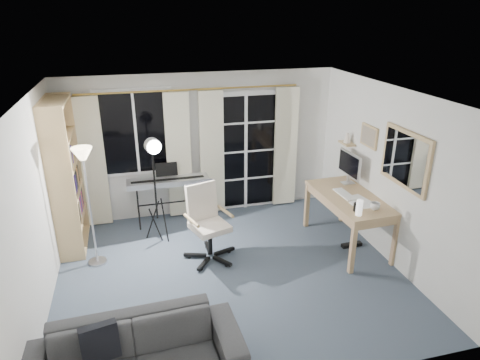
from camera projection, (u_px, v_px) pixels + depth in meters
name	position (u px, v px, depth m)	size (l,w,h in m)	color
floor	(230.00, 273.00, 5.80)	(4.50, 4.00, 0.02)	#363E4E
window	(136.00, 133.00, 6.76)	(1.20, 0.08, 1.40)	white
french_door	(245.00, 152.00, 7.35)	(1.32, 0.09, 2.11)	white
curtains	(195.00, 154.00, 7.04)	(3.60, 0.07, 2.13)	gold
bookshelf	(63.00, 181.00, 6.09)	(0.36, 1.03, 2.21)	#A68557
torchiere_lamp	(85.00, 172.00, 5.52)	(0.34, 0.34, 1.69)	#B2B2B7
keyboard_piano	(168.00, 182.00, 6.90)	(1.30, 0.63, 0.94)	black
studio_light	(154.00, 158.00, 6.07)	(0.35, 0.36, 1.68)	black
office_chair	(205.00, 215.00, 5.98)	(0.75, 0.72, 1.08)	black
desk	(349.00, 202.00, 6.25)	(0.81, 1.51, 0.79)	tan
monitor	(349.00, 165.00, 6.55)	(0.20, 0.57, 0.50)	silver
desk_clutter	(353.00, 214.00, 6.04)	(0.45, 0.91, 1.01)	white
mug	(375.00, 205.00, 5.76)	(0.13, 0.10, 0.13)	silver
wall_mirror	(405.00, 159.00, 5.42)	(0.04, 0.94, 0.74)	#A68557
framed_print	(369.00, 136.00, 6.21)	(0.03, 0.42, 0.32)	#A68557
wall_shelf	(347.00, 140.00, 6.71)	(0.16, 0.30, 0.18)	#A68557
sofa	(133.00, 349.00, 3.95)	(2.05, 0.68, 0.79)	#2A2B2D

